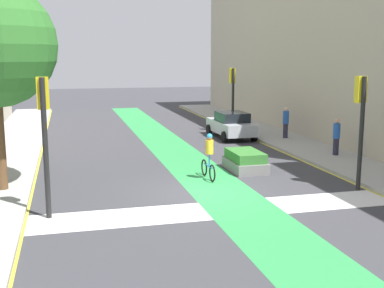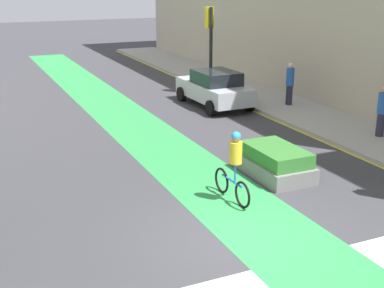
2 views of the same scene
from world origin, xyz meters
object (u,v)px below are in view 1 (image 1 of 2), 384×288
object	(u,v)px
traffic_signal_near_left	(44,120)
median_planter	(245,161)
pedestrian_sidewalk_right_a	(286,122)
pedestrian_sidewalk_right_b	(336,136)
traffic_signal_far_right	(232,87)
traffic_signal_near_right	(361,111)
car_silver_right_far	(231,125)
cyclist_in_lane	(209,155)

from	to	relation	value
traffic_signal_near_left	median_planter	xyz separation A→B (m)	(7.99, 4.33, -2.57)
pedestrian_sidewalk_right_a	pedestrian_sidewalk_right_b	xyz separation A→B (m)	(0.20, -5.22, -0.03)
traffic_signal_far_right	pedestrian_sidewalk_right_a	size ratio (longest dim) A/B	2.27
traffic_signal_near_right	traffic_signal_near_left	bearing A→B (deg)	-177.71
car_silver_right_far	pedestrian_sidewalk_right_b	bearing A→B (deg)	-66.38
traffic_signal_near_left	car_silver_right_far	bearing A→B (deg)	51.01
car_silver_right_far	median_planter	xyz separation A→B (m)	(-2.17, -8.23, -0.40)
traffic_signal_far_right	pedestrian_sidewalk_right_b	size ratio (longest dim) A/B	2.33
traffic_signal_near_left	median_planter	distance (m)	9.45
traffic_signal_near_right	traffic_signal_far_right	world-z (taller)	traffic_signal_near_right
traffic_signal_near_left	cyclist_in_lane	size ratio (longest dim) A/B	2.29
pedestrian_sidewalk_right_a	pedestrian_sidewalk_right_b	size ratio (longest dim) A/B	1.03
pedestrian_sidewalk_right_b	median_planter	xyz separation A→B (m)	(-5.16, -1.40, -0.65)
traffic_signal_near_left	pedestrian_sidewalk_right_b	bearing A→B (deg)	23.54
pedestrian_sidewalk_right_a	median_planter	bearing A→B (deg)	-126.86
pedestrian_sidewalk_right_b	median_planter	distance (m)	5.39
car_silver_right_far	cyclist_in_lane	size ratio (longest dim) A/B	2.28
pedestrian_sidewalk_right_a	pedestrian_sidewalk_right_b	bearing A→B (deg)	-87.85
traffic_signal_far_right	traffic_signal_near_left	bearing A→B (deg)	-126.77
pedestrian_sidewalk_right_a	traffic_signal_near_right	bearing A→B (deg)	-101.11
traffic_signal_near_right	traffic_signal_far_right	distance (m)	14.21
median_planter	traffic_signal_near_left	bearing A→B (deg)	-151.55
traffic_signal_near_right	pedestrian_sidewalk_right_a	xyz separation A→B (m)	(2.07, 10.52, -1.83)
cyclist_in_lane	pedestrian_sidewalk_right_b	size ratio (longest dim) A/B	1.05
pedestrian_sidewalk_right_a	pedestrian_sidewalk_right_b	world-z (taller)	pedestrian_sidewalk_right_a
traffic_signal_far_right	pedestrian_sidewalk_right_b	bearing A→B (deg)	-76.05
traffic_signal_near_right	pedestrian_sidewalk_right_a	bearing A→B (deg)	78.89
traffic_signal_near_left	cyclist_in_lane	world-z (taller)	traffic_signal_near_left
car_silver_right_far	cyclist_in_lane	distance (m)	10.16
traffic_signal_near_left	pedestrian_sidewalk_right_a	xyz separation A→B (m)	(12.96, 10.95, -1.90)
traffic_signal_far_right	median_planter	bearing A→B (deg)	-105.94
traffic_signal_near_right	car_silver_right_far	world-z (taller)	traffic_signal_near_right
traffic_signal_near_left	median_planter	size ratio (longest dim) A/B	1.88
traffic_signal_near_left	cyclist_in_lane	bearing A→B (deg)	28.39
car_silver_right_far	median_planter	size ratio (longest dim) A/B	1.87
traffic_signal_near_left	car_silver_right_far	world-z (taller)	traffic_signal_near_left
median_planter	pedestrian_sidewalk_right_b	bearing A→B (deg)	15.17
cyclist_in_lane	median_planter	distance (m)	2.28
traffic_signal_near_right	car_silver_right_far	size ratio (longest dim) A/B	0.98
cyclist_in_lane	traffic_signal_near_left	bearing A→B (deg)	-151.61
traffic_signal_near_left	cyclist_in_lane	xyz separation A→B (m)	(6.05, 3.27, -2.01)
traffic_signal_near_right	median_planter	world-z (taller)	traffic_signal_near_right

